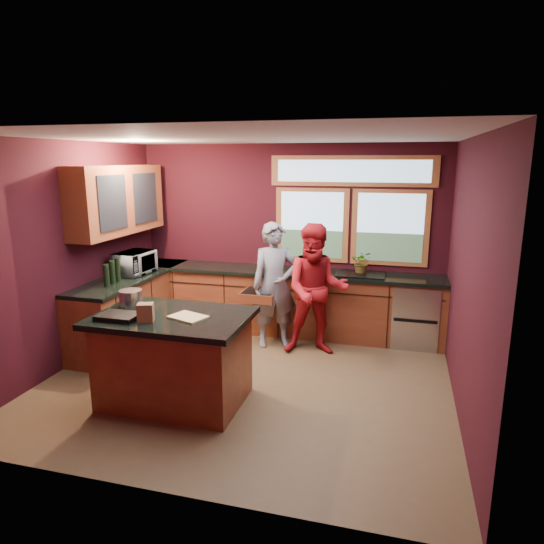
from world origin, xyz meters
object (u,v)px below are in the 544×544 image
at_px(island, 174,358).
at_px(cutting_board, 188,317).
at_px(person_grey, 275,285).
at_px(person_red, 316,290).
at_px(stock_pot, 131,298).

height_order(island, cutting_board, cutting_board).
bearing_deg(cutting_board, person_grey, 77.82).
relative_size(island, person_red, 0.91).
bearing_deg(stock_pot, person_red, 41.31).
bearing_deg(person_grey, person_red, -37.23).
xyz_separation_m(person_red, stock_pot, (-1.73, -1.52, 0.18)).
distance_m(island, cutting_board, 0.52).
relative_size(person_red, stock_pot, 7.09).
xyz_separation_m(person_red, cutting_board, (-0.98, -1.72, 0.10)).
bearing_deg(island, cutting_board, -14.04).
distance_m(person_grey, stock_pot, 2.02).
height_order(cutting_board, stock_pot, stock_pot).
bearing_deg(stock_pot, person_grey, 55.12).
xyz_separation_m(person_grey, cutting_board, (-0.40, -1.85, 0.11)).
bearing_deg(island, person_grey, 71.58).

